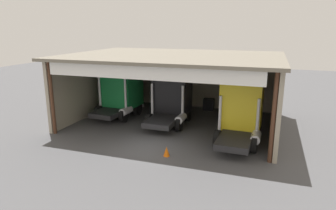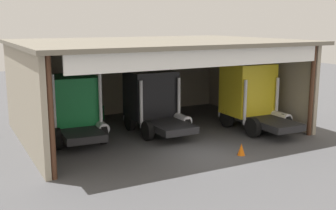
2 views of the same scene
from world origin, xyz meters
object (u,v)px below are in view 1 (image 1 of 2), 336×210
truck_yellow_center_bay (241,111)px  tool_cart (209,104)px  oil_drum (167,102)px  traffic_cone (167,151)px  truck_green_yard_outside (121,94)px  truck_black_center_right_bay (171,100)px

truck_yellow_center_bay → tool_cart: (-3.33, 6.56, -1.45)m
oil_drum → tool_cart: size_ratio=0.88×
traffic_cone → truck_green_yard_outside: bearing=133.8°
truck_yellow_center_bay → truck_green_yard_outside: bearing=167.4°
oil_drum → truck_yellow_center_bay: bearing=-41.3°
oil_drum → traffic_cone: (3.47, -10.07, -0.16)m
truck_yellow_center_bay → oil_drum: (-7.08, 6.22, -1.51)m
truck_yellow_center_bay → traffic_cone: 5.54m
oil_drum → traffic_cone: oil_drum is taller
truck_green_yard_outside → tool_cart: (6.40, 4.04, -1.30)m
truck_yellow_center_bay → traffic_cone: size_ratio=9.32×
tool_cart → truck_green_yard_outside: bearing=-147.8°
tool_cart → oil_drum: bearing=-174.9°
truck_black_center_right_bay → oil_drum: size_ratio=5.58×
truck_black_center_right_bay → truck_yellow_center_bay: size_ratio=0.94×
truck_yellow_center_bay → traffic_cone: (-3.61, -3.85, -1.67)m
truck_yellow_center_bay → oil_drum: size_ratio=5.95×
truck_green_yard_outside → oil_drum: truck_green_yard_outside is taller
oil_drum → traffic_cone: size_ratio=1.57×
tool_cart → traffic_cone: (-0.28, -10.41, -0.22)m
truck_green_yard_outside → truck_yellow_center_bay: (9.73, -2.52, 0.15)m
oil_drum → tool_cart: bearing=5.1°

